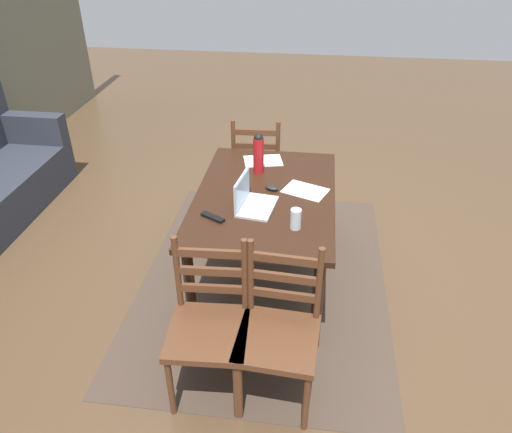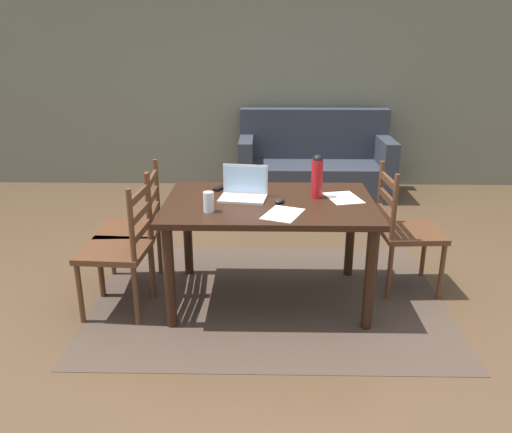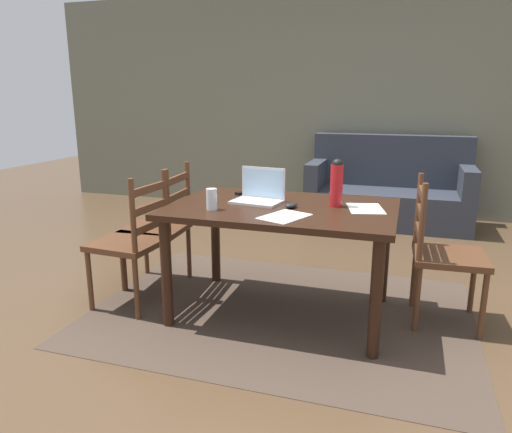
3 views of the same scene
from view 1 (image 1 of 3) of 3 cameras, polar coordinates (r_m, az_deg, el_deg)
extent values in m
plane|color=brown|center=(3.81, 0.98, -7.21)|extent=(14.00, 14.00, 0.00)
cube|color=#47382D|center=(3.81, 0.99, -7.18)|extent=(2.52, 1.85, 0.01)
cube|color=black|center=(3.39, 1.10, 2.35)|extent=(1.45, 0.97, 0.04)
cylinder|color=black|center=(3.07, 7.21, -10.30)|extent=(0.07, 0.07, 0.71)
cylinder|color=black|center=(4.12, 7.68, 1.90)|extent=(0.07, 0.07, 0.71)
cylinder|color=black|center=(3.16, -7.74, -8.97)|extent=(0.07, 0.07, 0.71)
cylinder|color=black|center=(4.18, -3.42, 2.65)|extent=(0.07, 0.07, 0.71)
cube|color=#56331E|center=(4.47, 0.17, 6.12)|extent=(0.46, 0.46, 0.04)
cylinder|color=#56331E|center=(4.76, -1.94, 4.68)|extent=(0.04, 0.04, 0.43)
cylinder|color=#56331E|center=(4.73, 2.65, 4.50)|extent=(0.04, 0.04, 0.43)
cylinder|color=#56331E|center=(4.43, -2.49, 2.39)|extent=(0.04, 0.04, 0.43)
cylinder|color=#56331E|center=(4.40, 2.43, 2.19)|extent=(0.04, 0.04, 0.43)
cylinder|color=#56331E|center=(4.20, -2.66, 8.07)|extent=(0.04, 0.04, 0.50)
cylinder|color=#56331E|center=(4.17, 2.58, 7.89)|extent=(0.04, 0.04, 0.50)
cube|color=#56331E|center=(4.22, -0.05, 6.75)|extent=(0.04, 0.36, 0.05)
cube|color=#56331E|center=(4.17, -0.05, 8.30)|extent=(0.04, 0.36, 0.05)
cube|color=#56331E|center=(4.12, -0.05, 9.89)|extent=(0.04, 0.36, 0.05)
cube|color=#56331E|center=(2.76, -5.69, -13.51)|extent=(0.47, 0.47, 0.04)
cylinder|color=#56331E|center=(2.80, -1.97, -19.92)|extent=(0.04, 0.04, 0.43)
cylinder|color=#56331E|center=(2.85, -10.04, -19.21)|extent=(0.04, 0.04, 0.43)
cylinder|color=#56331E|center=(3.04, -1.23, -14.26)|extent=(0.04, 0.04, 0.43)
cylinder|color=#56331E|center=(3.09, -8.47, -13.75)|extent=(0.04, 0.04, 0.43)
cylinder|color=#56331E|center=(2.72, -1.33, -7.07)|extent=(0.04, 0.04, 0.50)
cylinder|color=#56331E|center=(2.77, -9.22, -6.63)|extent=(0.04, 0.04, 0.50)
cube|color=#56331E|center=(2.80, -5.21, -8.45)|extent=(0.05, 0.36, 0.05)
cube|color=#56331E|center=(2.72, -5.34, -6.46)|extent=(0.05, 0.36, 0.05)
cube|color=#56331E|center=(2.65, -5.48, -4.35)|extent=(0.05, 0.36, 0.05)
cube|color=#56331E|center=(2.72, 2.55, -14.33)|extent=(0.47, 0.47, 0.04)
cylinder|color=#56331E|center=(2.76, 5.92, -21.00)|extent=(0.04, 0.04, 0.43)
cylinder|color=#56331E|center=(2.80, -2.32, -19.86)|extent=(0.04, 0.04, 0.43)
cylinder|color=#56331E|center=(3.01, 6.74, -15.25)|extent=(0.04, 0.04, 0.43)
cylinder|color=#56331E|center=(3.04, -0.62, -14.31)|extent=(0.04, 0.04, 0.43)
cylinder|color=#56331E|center=(2.68, 7.42, -8.08)|extent=(0.04, 0.04, 0.50)
cylinder|color=#56331E|center=(2.71, -0.64, -7.12)|extent=(0.04, 0.04, 0.50)
cube|color=#56331E|center=(2.76, 3.29, -9.21)|extent=(0.05, 0.36, 0.05)
cube|color=#56331E|center=(2.67, 3.38, -7.21)|extent=(0.05, 0.36, 0.05)
cube|color=#56331E|center=(2.60, 3.46, -5.08)|extent=(0.05, 0.36, 0.05)
cube|color=#2D333D|center=(5.53, -25.40, 9.41)|extent=(0.16, 0.80, 0.30)
cube|color=silver|center=(3.22, 0.16, 1.17)|extent=(0.35, 0.26, 0.02)
cube|color=silver|center=(3.19, -1.68, 3.17)|extent=(0.32, 0.05, 0.21)
cube|color=#A5CCEA|center=(3.19, -1.58, 3.16)|extent=(0.29, 0.05, 0.19)
cylinder|color=red|center=(3.62, 0.30, 7.20)|extent=(0.08, 0.08, 0.27)
sphere|color=black|center=(3.56, 0.31, 9.18)|extent=(0.07, 0.07, 0.07)
cylinder|color=silver|center=(2.99, 4.71, -0.29)|extent=(0.07, 0.07, 0.13)
ellipsoid|color=black|center=(3.43, 1.88, 3.42)|extent=(0.09, 0.12, 0.03)
cube|color=black|center=(3.12, -5.13, -0.08)|extent=(0.12, 0.17, 0.02)
cube|color=white|center=(3.85, 0.84, 6.59)|extent=(0.27, 0.34, 0.00)
cube|color=white|center=(3.44, 5.84, 3.06)|extent=(0.31, 0.35, 0.00)
camera|label=2|loc=(4.26, 55.08, 11.06)|focal=36.05mm
camera|label=3|loc=(4.61, 42.83, 11.81)|focal=33.48mm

